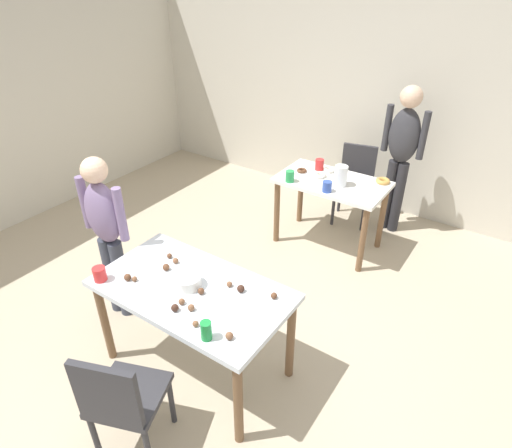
% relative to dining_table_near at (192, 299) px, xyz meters
% --- Properties ---
extents(ground_plane, '(6.40, 6.40, 0.00)m').
position_rel_dining_table_near_xyz_m(ground_plane, '(0.05, 0.03, -0.65)').
color(ground_plane, tan).
extents(wall_back, '(6.40, 0.10, 2.60)m').
position_rel_dining_table_near_xyz_m(wall_back, '(0.05, 3.23, 0.65)').
color(wall_back, beige).
rests_on(wall_back, ground_plane).
extents(dining_table_near, '(1.33, 0.74, 0.75)m').
position_rel_dining_table_near_xyz_m(dining_table_near, '(0.00, 0.00, 0.00)').
color(dining_table_near, silver).
rests_on(dining_table_near, ground_plane).
extents(dining_table_far, '(1.08, 0.63, 0.75)m').
position_rel_dining_table_near_xyz_m(dining_table_far, '(0.06, 2.04, -0.03)').
color(dining_table_far, white).
rests_on(dining_table_far, ground_plane).
extents(chair_near_table, '(0.52, 0.52, 0.87)m').
position_rel_dining_table_near_xyz_m(chair_near_table, '(0.10, -0.74, -0.16)').
color(chair_near_table, '#2D2D33').
rests_on(chair_near_table, ground_plane).
extents(chair_far_table, '(0.48, 0.48, 0.87)m').
position_rel_dining_table_near_xyz_m(chair_far_table, '(0.05, 2.71, -0.16)').
color(chair_far_table, '#2D2D33').
rests_on(chair_far_table, ground_plane).
extents(person_girl_near, '(0.45, 0.22, 1.43)m').
position_rel_dining_table_near_xyz_m(person_girl_near, '(-0.95, 0.09, 0.20)').
color(person_girl_near, '#383D4C').
rests_on(person_girl_near, ground_plane).
extents(person_adult_far, '(0.45, 0.22, 1.60)m').
position_rel_dining_table_near_xyz_m(person_adult_far, '(0.50, 2.72, 0.32)').
color(person_adult_far, '#28282D').
rests_on(person_adult_far, ground_plane).
extents(mixing_bowl, '(0.19, 0.19, 0.08)m').
position_rel_dining_table_near_xyz_m(mixing_bowl, '(-0.03, 0.00, 0.14)').
color(mixing_bowl, white).
rests_on(mixing_bowl, dining_table_near).
extents(soda_can, '(0.07, 0.07, 0.12)m').
position_rel_dining_table_near_xyz_m(soda_can, '(0.38, -0.29, 0.16)').
color(soda_can, '#198438').
rests_on(soda_can, dining_table_near).
extents(fork_near, '(0.17, 0.02, 0.01)m').
position_rel_dining_table_near_xyz_m(fork_near, '(0.44, -0.03, 0.10)').
color(fork_near, silver).
rests_on(fork_near, dining_table_near).
extents(cup_near_0, '(0.09, 0.09, 0.10)m').
position_rel_dining_table_near_xyz_m(cup_near_0, '(-0.57, -0.29, 0.15)').
color(cup_near_0, red).
rests_on(cup_near_0, dining_table_near).
extents(cake_ball_0, '(0.05, 0.05, 0.05)m').
position_rel_dining_table_near_xyz_m(cake_ball_0, '(0.30, 0.15, 0.12)').
color(cake_ball_0, '#3D2319').
rests_on(cake_ball_0, dining_table_near).
extents(cake_ball_1, '(0.04, 0.04, 0.04)m').
position_rel_dining_table_near_xyz_m(cake_ball_1, '(0.20, 0.15, 0.12)').
color(cake_ball_1, brown).
rests_on(cake_ball_1, dining_table_near).
extents(cake_ball_2, '(0.05, 0.05, 0.05)m').
position_rel_dining_table_near_xyz_m(cake_ball_2, '(-0.41, -0.18, 0.12)').
color(cake_ball_2, brown).
rests_on(cake_ball_2, dining_table_near).
extents(cake_ball_3, '(0.04, 0.04, 0.04)m').
position_rel_dining_table_near_xyz_m(cake_ball_3, '(0.10, -0.01, 0.12)').
color(cake_ball_3, brown).
rests_on(cake_ball_3, dining_table_near).
extents(cake_ball_4, '(0.04, 0.04, 0.04)m').
position_rel_dining_table_near_xyz_m(cake_ball_4, '(0.06, -0.16, 0.12)').
color(cake_ball_4, brown).
rests_on(cake_ball_4, dining_table_near).
extents(cake_ball_5, '(0.04, 0.04, 0.04)m').
position_rel_dining_table_near_xyz_m(cake_ball_5, '(-0.28, 0.15, 0.12)').
color(cake_ball_5, brown).
rests_on(cake_ball_5, dining_table_near).
extents(cake_ball_6, '(0.04, 0.04, 0.04)m').
position_rel_dining_table_near_xyz_m(cake_ball_6, '(0.15, -0.17, 0.12)').
color(cake_ball_6, brown).
rests_on(cake_ball_6, dining_table_near).
extents(cake_ball_7, '(0.05, 0.05, 0.05)m').
position_rel_dining_table_near_xyz_m(cake_ball_7, '(-0.28, 0.05, 0.12)').
color(cake_ball_7, brown).
rests_on(cake_ball_7, dining_table_near).
extents(cake_ball_8, '(0.05, 0.05, 0.05)m').
position_rel_dining_table_near_xyz_m(cake_ball_8, '(0.07, -0.23, 0.12)').
color(cake_ball_8, '#3D2319').
rests_on(cake_ball_8, dining_table_near).
extents(cake_ball_9, '(0.04, 0.04, 0.04)m').
position_rel_dining_table_near_xyz_m(cake_ball_9, '(-0.37, -0.16, 0.12)').
color(cake_ball_9, brown).
rests_on(cake_ball_9, dining_table_near).
extents(cake_ball_10, '(0.04, 0.04, 0.04)m').
position_rel_dining_table_near_xyz_m(cake_ball_10, '(0.51, 0.22, 0.12)').
color(cake_ball_10, brown).
rests_on(cake_ball_10, dining_table_near).
extents(cake_ball_11, '(0.05, 0.05, 0.05)m').
position_rel_dining_table_near_xyz_m(cake_ball_11, '(0.49, -0.22, 0.12)').
color(cake_ball_11, brown).
rests_on(cake_ball_11, dining_table_near).
extents(cake_ball_12, '(0.04, 0.04, 0.04)m').
position_rel_dining_table_near_xyz_m(cake_ball_12, '(0.26, -0.25, 0.12)').
color(cake_ball_12, brown).
rests_on(cake_ball_12, dining_table_near).
extents(cake_ball_13, '(0.04, 0.04, 0.04)m').
position_rel_dining_table_near_xyz_m(cake_ball_13, '(-0.36, 0.17, 0.12)').
color(cake_ball_13, brown).
rests_on(cake_ball_13, dining_table_near).
extents(pitcher_far, '(0.13, 0.13, 0.20)m').
position_rel_dining_table_near_xyz_m(pitcher_far, '(0.16, 1.98, 0.20)').
color(pitcher_far, white).
rests_on(pitcher_far, dining_table_far).
extents(cup_far_0, '(0.09, 0.09, 0.12)m').
position_rel_dining_table_near_xyz_m(cup_far_0, '(-0.17, 2.20, 0.15)').
color(cup_far_0, red).
rests_on(cup_far_0, dining_table_far).
extents(cup_far_1, '(0.09, 0.09, 0.10)m').
position_rel_dining_table_near_xyz_m(cup_far_1, '(0.12, 1.79, 0.15)').
color(cup_far_1, '#3351B2').
rests_on(cup_far_1, dining_table_far).
extents(cup_far_2, '(0.09, 0.09, 0.11)m').
position_rel_dining_table_near_xyz_m(cup_far_2, '(-0.28, 1.78, 0.15)').
color(cup_far_2, green).
rests_on(cup_far_2, dining_table_far).
extents(donut_far_0, '(0.12, 0.12, 0.03)m').
position_rel_dining_table_near_xyz_m(donut_far_0, '(-0.07, 2.22, 0.11)').
color(donut_far_0, white).
rests_on(donut_far_0, dining_table_far).
extents(donut_far_1, '(0.14, 0.14, 0.04)m').
position_rel_dining_table_near_xyz_m(donut_far_1, '(0.49, 2.27, 0.12)').
color(donut_far_1, gold).
rests_on(donut_far_1, dining_table_far).
extents(donut_far_2, '(0.10, 0.10, 0.03)m').
position_rel_dining_table_near_xyz_m(donut_far_2, '(-0.30, 2.05, 0.11)').
color(donut_far_2, brown).
rests_on(donut_far_2, dining_table_far).
extents(donut_far_3, '(0.13, 0.13, 0.04)m').
position_rel_dining_table_near_xyz_m(donut_far_3, '(-0.09, 2.05, 0.12)').
color(donut_far_3, white).
rests_on(donut_far_3, dining_table_far).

